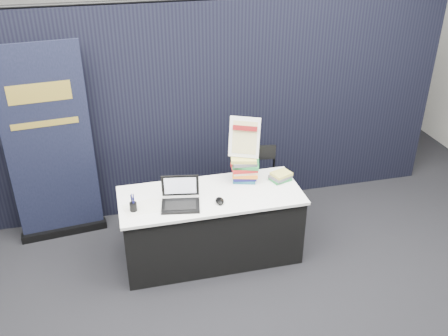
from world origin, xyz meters
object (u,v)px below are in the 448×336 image
book_stack_tall (245,169)px  info_sign (244,138)px  stacking_chair (260,187)px  display_table (211,225)px  book_stack_short (280,176)px  laptop (180,199)px  pullup_banner (52,158)px

book_stack_tall → info_sign: info_sign is taller
stacking_chair → display_table: bearing=-140.7°
book_stack_short → info_sign: 0.57m
book_stack_tall → stacking_chair: 0.46m
laptop → book_stack_short: size_ratio=1.63×
book_stack_short → stacking_chair: 0.39m
laptop → pullup_banner: (-1.19, 0.87, 0.14)m
book_stack_short → stacking_chair: bearing=114.7°
laptop → book_stack_short: 1.10m
display_table → laptop: bearing=-161.7°
book_stack_short → pullup_banner: size_ratio=0.11×
book_stack_tall → book_stack_short: bearing=-13.0°
stacking_chair → book_stack_short: bearing=-55.9°
info_sign → stacking_chair: info_sign is taller
stacking_chair → pullup_banner: bearing=178.8°
laptop → stacking_chair: laptop is taller
stacking_chair → book_stack_tall: bearing=-133.4°
laptop → info_sign: info_sign is taller
laptop → book_stack_tall: bearing=32.1°
display_table → laptop: (-0.32, -0.11, 0.44)m
book_stack_tall → pullup_banner: size_ratio=0.13×
laptop → book_stack_short: (1.08, 0.21, -0.02)m
laptop → pullup_banner: pullup_banner is taller
pullup_banner → stacking_chair: pullup_banner is taller
pullup_banner → stacking_chair: 2.23m
book_stack_tall → laptop: bearing=-157.9°
book_stack_tall → info_sign: bearing=90.0°
book_stack_tall → info_sign: size_ratio=0.67×
pullup_banner → display_table: bearing=-32.9°
display_table → book_stack_short: 0.87m
info_sign → pullup_banner: 2.01m
book_stack_tall → stacking_chair: (0.24, 0.18, -0.35)m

